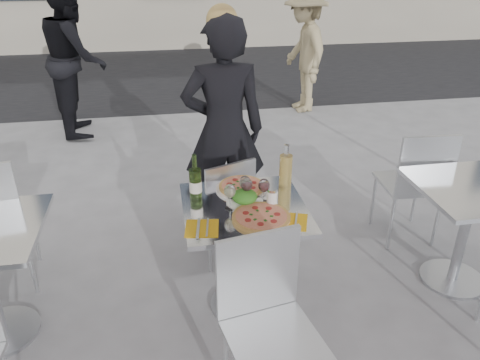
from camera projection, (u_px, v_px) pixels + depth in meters
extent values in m
plane|color=slate|center=(244.00, 305.00, 3.09)|extent=(80.00, 80.00, 0.00)
cube|color=black|center=(183.00, 71.00, 8.81)|extent=(24.00, 5.00, 0.00)
cylinder|color=#B7BABF|center=(244.00, 303.00, 3.09)|extent=(0.44, 0.44, 0.02)
cylinder|color=#B7BABF|center=(244.00, 259.00, 2.92)|extent=(0.07, 0.07, 0.72)
cube|color=silver|center=(244.00, 209.00, 2.76)|extent=(0.72, 0.72, 0.03)
cylinder|color=#B7BABF|center=(3.00, 332.00, 2.86)|extent=(0.44, 0.44, 0.02)
cylinder|color=#B7BABF|center=(452.00, 279.00, 3.31)|extent=(0.44, 0.44, 0.02)
cylinder|color=#B7BABF|center=(463.00, 236.00, 3.15)|extent=(0.07, 0.07, 0.72)
cube|color=silver|center=(475.00, 189.00, 2.99)|extent=(0.72, 0.72, 0.03)
cylinder|color=silver|center=(227.00, 216.00, 3.71)|extent=(0.02, 0.02, 0.41)
cylinder|color=silver|center=(190.00, 227.00, 3.56)|extent=(0.02, 0.02, 0.41)
cylinder|color=silver|center=(249.00, 235.00, 3.46)|extent=(0.02, 0.02, 0.41)
cylinder|color=silver|center=(210.00, 248.00, 3.31)|extent=(0.02, 0.02, 0.41)
cube|color=silver|center=(218.00, 207.00, 3.42)|extent=(0.49, 0.49, 0.02)
cube|color=silver|center=(231.00, 191.00, 3.17)|extent=(0.36, 0.16, 0.41)
cylinder|color=silver|center=(226.00, 359.00, 2.40)|extent=(0.02, 0.02, 0.45)
cylinder|color=silver|center=(290.00, 340.00, 2.51)|extent=(0.02, 0.02, 0.45)
cube|color=silver|center=(274.00, 341.00, 2.20)|extent=(0.50, 0.50, 0.03)
cube|color=silver|center=(258.00, 273.00, 2.26)|extent=(0.42, 0.10, 0.45)
cylinder|color=silver|center=(34.00, 233.00, 3.42)|extent=(0.03, 0.03, 0.48)
cylinder|color=silver|center=(31.00, 263.00, 3.10)|extent=(0.03, 0.03, 0.48)
cylinder|color=silver|center=(415.00, 198.00, 3.92)|extent=(0.02, 0.02, 0.46)
cylinder|color=silver|center=(373.00, 200.00, 3.88)|extent=(0.02, 0.02, 0.46)
cylinder|color=silver|center=(437.00, 220.00, 3.60)|extent=(0.02, 0.02, 0.46)
cylinder|color=silver|center=(391.00, 223.00, 3.56)|extent=(0.02, 0.02, 0.46)
cube|color=silver|center=(408.00, 183.00, 3.63)|extent=(0.45, 0.45, 0.03)
cube|color=silver|center=(427.00, 166.00, 3.33)|extent=(0.43, 0.05, 0.46)
imported|color=black|center=(224.00, 131.00, 3.54)|extent=(0.64, 0.43, 1.73)
imported|color=black|center=(75.00, 57.00, 5.57)|extent=(0.79, 0.97, 1.85)
imported|color=tan|center=(304.00, 51.00, 6.38)|extent=(0.66, 1.09, 1.66)
cylinder|color=tan|center=(261.00, 217.00, 2.63)|extent=(0.33, 0.33, 0.02)
cylinder|color=#C9B682|center=(261.00, 216.00, 2.62)|extent=(0.29, 0.29, 0.00)
cylinder|color=white|center=(242.00, 188.00, 2.94)|extent=(0.33, 0.33, 0.01)
cylinder|color=tan|center=(242.00, 186.00, 2.94)|extent=(0.29, 0.29, 0.02)
cylinder|color=#C9B682|center=(242.00, 185.00, 2.93)|extent=(0.25, 0.25, 0.00)
cylinder|color=white|center=(245.00, 202.00, 2.79)|extent=(0.22, 0.22, 0.01)
ellipsoid|color=#19651B|center=(245.00, 196.00, 2.77)|extent=(0.15, 0.15, 0.08)
sphere|color=#B21914|center=(251.00, 193.00, 2.79)|extent=(0.03, 0.03, 0.03)
cylinder|color=#38541F|center=(196.00, 185.00, 2.78)|extent=(0.07, 0.07, 0.20)
cone|color=#38541F|center=(195.00, 170.00, 2.74)|extent=(0.07, 0.07, 0.03)
cylinder|color=#38541F|center=(194.00, 163.00, 2.72)|extent=(0.03, 0.03, 0.10)
cylinder|color=silver|center=(196.00, 186.00, 2.79)|extent=(0.07, 0.08, 0.07)
cylinder|color=#E0C05F|center=(286.00, 172.00, 2.92)|extent=(0.08, 0.08, 0.22)
cylinder|color=white|center=(287.00, 151.00, 2.86)|extent=(0.03, 0.03, 0.08)
cylinder|color=white|center=(272.00, 198.00, 2.75)|extent=(0.06, 0.06, 0.09)
cylinder|color=silver|center=(272.00, 190.00, 2.73)|extent=(0.06, 0.06, 0.02)
cylinder|color=white|center=(230.00, 208.00, 2.73)|extent=(0.06, 0.06, 0.00)
cylinder|color=white|center=(230.00, 202.00, 2.71)|extent=(0.01, 0.01, 0.09)
ellipsoid|color=white|center=(230.00, 191.00, 2.68)|extent=(0.07, 0.07, 0.08)
ellipsoid|color=beige|center=(230.00, 192.00, 2.69)|extent=(0.05, 0.05, 0.05)
cylinder|color=white|center=(245.00, 199.00, 2.83)|extent=(0.06, 0.06, 0.00)
cylinder|color=white|center=(245.00, 193.00, 2.81)|extent=(0.01, 0.01, 0.09)
ellipsoid|color=white|center=(245.00, 182.00, 2.78)|extent=(0.07, 0.07, 0.08)
ellipsoid|color=beige|center=(245.00, 184.00, 2.78)|extent=(0.05, 0.05, 0.05)
cylinder|color=white|center=(247.00, 201.00, 2.80)|extent=(0.06, 0.06, 0.00)
cylinder|color=white|center=(247.00, 195.00, 2.78)|extent=(0.01, 0.01, 0.09)
ellipsoid|color=white|center=(247.00, 185.00, 2.75)|extent=(0.07, 0.07, 0.08)
ellipsoid|color=#410909|center=(247.00, 186.00, 2.76)|extent=(0.05, 0.05, 0.05)
cylinder|color=white|center=(264.00, 202.00, 2.79)|extent=(0.06, 0.06, 0.00)
cylinder|color=white|center=(264.00, 196.00, 2.77)|extent=(0.01, 0.01, 0.09)
ellipsoid|color=white|center=(264.00, 185.00, 2.74)|extent=(0.07, 0.07, 0.08)
ellipsoid|color=#410909|center=(264.00, 187.00, 2.75)|extent=(0.05, 0.05, 0.05)
cube|color=gold|center=(202.00, 228.00, 2.54)|extent=(0.20, 0.20, 0.00)
cube|color=#B7BABF|center=(198.00, 228.00, 2.53)|extent=(0.04, 0.20, 0.00)
cube|color=#B7BABF|center=(207.00, 227.00, 2.54)|extent=(0.04, 0.18, 0.00)
cube|color=gold|center=(291.00, 221.00, 2.60)|extent=(0.23, 0.23, 0.00)
cube|color=#B7BABF|center=(287.00, 221.00, 2.60)|extent=(0.08, 0.19, 0.00)
cube|color=#B7BABF|center=(296.00, 220.00, 2.61)|extent=(0.07, 0.17, 0.00)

